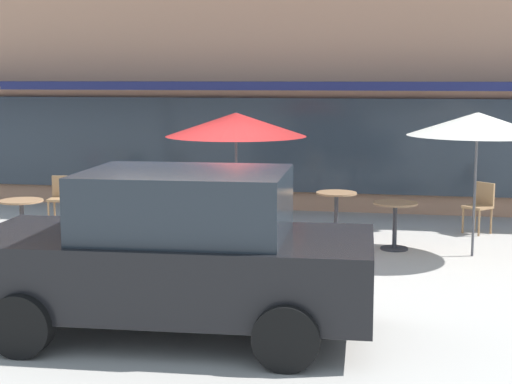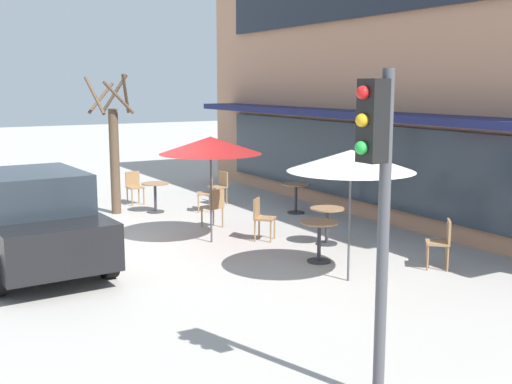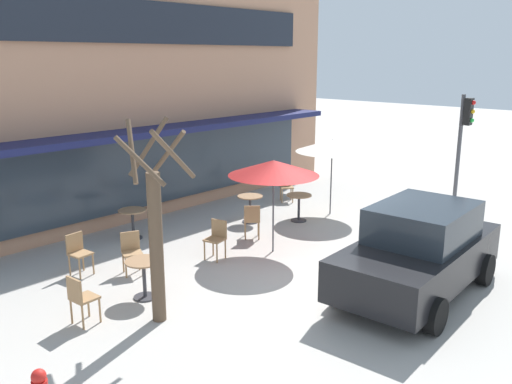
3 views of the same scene
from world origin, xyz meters
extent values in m
plane|color=#ADA8A0|center=(0.00, 0.00, 0.00)|extent=(80.00, 80.00, 0.00)
cube|color=tan|center=(0.00, 10.00, 3.73)|extent=(16.10, 8.00, 7.46)
cube|color=#191E4C|center=(0.00, 5.45, 2.55)|extent=(13.68, 1.10, 0.16)
cube|color=#2D3842|center=(0.00, 5.94, 1.35)|extent=(12.88, 0.10, 1.90)
cylinder|color=#333338|center=(1.74, 3.57, 0.01)|extent=(0.44, 0.44, 0.03)
cylinder|color=#333338|center=(1.74, 3.57, 0.38)|extent=(0.07, 0.07, 0.70)
cylinder|color=#99704C|center=(1.74, 3.57, 0.74)|extent=(0.70, 0.70, 0.03)
cylinder|color=#333338|center=(-3.17, 1.75, 0.01)|extent=(0.44, 0.44, 0.03)
cylinder|color=#333338|center=(-3.17, 1.75, 0.38)|extent=(0.07, 0.07, 0.70)
cylinder|color=#99704C|center=(-3.17, 1.75, 0.74)|extent=(0.70, 0.70, 0.03)
cylinder|color=#333338|center=(-1.27, 4.81, 0.01)|extent=(0.44, 0.44, 0.03)
cylinder|color=#333338|center=(-1.27, 4.81, 0.38)|extent=(0.07, 0.07, 0.70)
cylinder|color=#99704C|center=(-1.27, 4.81, 0.74)|extent=(0.70, 0.70, 0.03)
cylinder|color=#333338|center=(2.76, 2.65, 0.01)|extent=(0.44, 0.44, 0.03)
cylinder|color=#333338|center=(2.76, 2.65, 0.38)|extent=(0.07, 0.07, 0.70)
cylinder|color=#99704C|center=(2.76, 2.65, 0.74)|extent=(0.70, 0.70, 0.03)
cylinder|color=#4C4C51|center=(0.41, 1.59, 1.10)|extent=(0.04, 0.04, 2.20)
cone|color=maroon|center=(0.41, 1.59, 2.03)|extent=(2.10, 2.10, 0.35)
cylinder|color=#4C4C51|center=(3.94, 2.40, 1.10)|extent=(0.04, 0.04, 2.20)
cone|color=silver|center=(3.94, 2.40, 2.03)|extent=(2.10, 2.10, 0.35)
cylinder|color=#9E754C|center=(4.17, 3.99, 0.23)|extent=(0.04, 0.04, 0.45)
cylinder|color=#9E754C|center=(3.91, 4.21, 0.23)|extent=(0.04, 0.04, 0.45)
cylinder|color=#9E754C|center=(4.39, 4.24, 0.23)|extent=(0.04, 0.04, 0.45)
cylinder|color=#9E754C|center=(4.14, 4.47, 0.23)|extent=(0.04, 0.04, 0.45)
cube|color=#9E754C|center=(4.15, 4.23, 0.47)|extent=(0.56, 0.56, 0.04)
cube|color=#9E754C|center=(4.27, 4.36, 0.69)|extent=(0.33, 0.30, 0.40)
cylinder|color=#9E754C|center=(-3.20, 3.51, 0.23)|extent=(0.04, 0.04, 0.45)
cylinder|color=#9E754C|center=(-3.54, 3.47, 0.23)|extent=(0.04, 0.04, 0.45)
cylinder|color=#9E754C|center=(-3.24, 3.85, 0.23)|extent=(0.04, 0.04, 0.45)
cylinder|color=#9E754C|center=(-3.58, 3.81, 0.23)|extent=(0.04, 0.04, 0.45)
cube|color=#9E754C|center=(-3.39, 3.66, 0.47)|extent=(0.44, 0.44, 0.04)
cube|color=#9E754C|center=(-3.41, 3.84, 0.69)|extent=(0.40, 0.09, 0.40)
cylinder|color=#9E754C|center=(-0.99, 2.04, 0.23)|extent=(0.04, 0.04, 0.45)
cylinder|color=#9E754C|center=(-1.06, 2.37, 0.23)|extent=(0.04, 0.04, 0.45)
cylinder|color=#9E754C|center=(-0.66, 2.11, 0.23)|extent=(0.04, 0.04, 0.45)
cylinder|color=#9E754C|center=(-0.73, 2.44, 0.23)|extent=(0.04, 0.04, 0.45)
cube|color=#9E754C|center=(-0.86, 2.24, 0.47)|extent=(0.47, 0.47, 0.04)
cube|color=#9E754C|center=(-0.69, 2.28, 0.69)|extent=(0.12, 0.40, 0.40)
cylinder|color=#9E754C|center=(-2.55, 2.67, 0.23)|extent=(0.04, 0.04, 0.45)
cylinder|color=#9E754C|center=(-2.86, 2.82, 0.23)|extent=(0.04, 0.04, 0.45)
cylinder|color=#9E754C|center=(-2.41, 2.98, 0.23)|extent=(0.04, 0.04, 0.45)
cylinder|color=#9E754C|center=(-2.71, 3.13, 0.23)|extent=(0.04, 0.04, 0.45)
cube|color=#9E754C|center=(-2.63, 2.90, 0.47)|extent=(0.53, 0.53, 0.04)
cube|color=#9E754C|center=(-2.56, 3.06, 0.69)|extent=(0.38, 0.21, 0.40)
cylinder|color=#9E754C|center=(0.81, 2.88, 0.23)|extent=(0.04, 0.04, 0.45)
cylinder|color=#9E754C|center=(1.05, 2.64, 0.23)|extent=(0.04, 0.04, 0.45)
cylinder|color=#9E754C|center=(0.57, 2.64, 0.23)|extent=(0.04, 0.04, 0.45)
cylinder|color=#9E754C|center=(0.81, 2.40, 0.23)|extent=(0.04, 0.04, 0.45)
cube|color=#9E754C|center=(0.81, 2.64, 0.47)|extent=(0.57, 0.57, 0.04)
cube|color=#9E754C|center=(0.69, 2.52, 0.69)|extent=(0.31, 0.31, 0.40)
cylinder|color=#9E754C|center=(-4.31, 1.86, 0.23)|extent=(0.04, 0.04, 0.45)
cylinder|color=#9E754C|center=(-4.29, 1.52, 0.23)|extent=(0.04, 0.04, 0.45)
cylinder|color=#9E754C|center=(-4.65, 1.84, 0.23)|extent=(0.04, 0.04, 0.45)
cylinder|color=#9E754C|center=(-4.63, 1.50, 0.23)|extent=(0.04, 0.04, 0.45)
cube|color=#9E754C|center=(-4.47, 1.68, 0.47)|extent=(0.42, 0.42, 0.04)
cube|color=#9E754C|center=(-4.65, 1.67, 0.69)|extent=(0.06, 0.40, 0.40)
cube|color=black|center=(0.50, -1.98, 0.70)|extent=(4.28, 2.01, 0.76)
cube|color=#232B33|center=(0.65, -1.98, 1.42)|extent=(2.18, 1.70, 0.68)
cylinder|color=black|center=(-0.84, -1.15, 0.32)|extent=(0.65, 0.25, 0.64)
cylinder|color=black|center=(1.76, -1.02, 0.32)|extent=(0.65, 0.25, 0.64)
cylinder|color=brown|center=(-3.54, 0.84, 1.33)|extent=(0.24, 0.24, 2.65)
cylinder|color=brown|center=(-3.17, 0.88, 2.93)|extent=(0.16, 0.81, 0.82)
cylinder|color=brown|center=(-3.38, 1.13, 3.03)|extent=(0.68, 0.41, 1.00)
cylinder|color=brown|center=(-3.81, 0.99, 3.02)|extent=(0.40, 0.65, 0.98)
cylinder|color=brown|center=(-3.90, 0.66, 2.91)|extent=(0.45, 0.82, 0.78)
cylinder|color=brown|center=(-3.46, 0.37, 2.98)|extent=(1.00, 0.23, 0.92)
cylinder|color=#47474C|center=(7.35, 0.11, 1.70)|extent=(0.12, 0.12, 3.40)
cube|color=black|center=(7.35, -0.07, 2.90)|extent=(0.26, 0.20, 0.80)
sphere|color=red|center=(7.35, -0.20, 3.17)|extent=(0.13, 0.13, 0.13)
sphere|color=gold|center=(7.35, -0.20, 2.91)|extent=(0.13, 0.13, 0.13)
sphere|color=green|center=(7.35, -0.20, 2.65)|extent=(0.13, 0.13, 0.13)
cylinder|color=red|center=(-6.21, -0.21, 0.28)|extent=(0.20, 0.20, 0.55)
sphere|color=red|center=(-6.21, -0.21, 0.61)|extent=(0.19, 0.19, 0.19)
cylinder|color=red|center=(-6.34, -0.21, 0.33)|extent=(0.10, 0.07, 0.07)
cylinder|color=red|center=(-6.08, -0.21, 0.33)|extent=(0.10, 0.07, 0.07)
camera|label=1|loc=(2.90, -9.76, 2.72)|focal=55.00mm
camera|label=2|loc=(12.11, -4.11, 3.25)|focal=45.00mm
camera|label=3|loc=(-8.82, -6.26, 4.51)|focal=38.00mm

